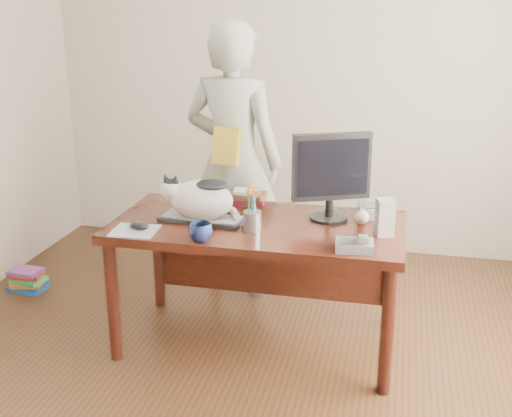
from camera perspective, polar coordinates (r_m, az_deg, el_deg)
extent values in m
plane|color=black|center=(3.37, -2.19, -16.81)|extent=(4.50, 4.50, 0.00)
plane|color=silver|center=(5.00, 4.46, 11.44)|extent=(4.00, 0.00, 4.00)
cube|color=black|center=(3.56, 0.18, -1.67)|extent=(1.60, 0.80, 0.05)
cylinder|color=black|center=(3.64, -12.61, -8.08)|extent=(0.07, 0.07, 0.70)
cylinder|color=black|center=(3.32, 11.59, -10.67)|extent=(0.07, 0.07, 0.70)
cylinder|color=black|center=(4.20, -8.70, -4.16)|extent=(0.07, 0.07, 0.70)
cylinder|color=black|center=(3.93, 11.93, -5.96)|extent=(0.07, 0.07, 0.70)
cube|color=black|center=(4.00, 1.32, -4.34)|extent=(1.45, 0.03, 0.50)
cube|color=black|center=(3.59, -4.81, -0.93)|extent=(0.49, 0.23, 0.02)
cube|color=#A2A2A6|center=(3.58, -4.82, -0.71)|extent=(0.45, 0.19, 0.01)
ellipsoid|color=white|center=(3.55, -4.86, 0.75)|extent=(0.38, 0.26, 0.22)
ellipsoid|color=white|center=(3.59, -7.47, 1.63)|extent=(0.14, 0.14, 0.12)
ellipsoid|color=black|center=(3.58, -7.50, 2.24)|extent=(0.10, 0.09, 0.05)
cone|color=black|center=(3.58, -8.02, 2.68)|extent=(0.07, 0.06, 0.07)
cone|color=black|center=(3.55, -7.17, 2.60)|extent=(0.07, 0.06, 0.07)
ellipsoid|color=black|center=(3.50, -3.95, 2.13)|extent=(0.20, 0.17, 0.05)
cylinder|color=white|center=(3.56, -1.93, -0.40)|extent=(0.10, 0.15, 0.05)
cylinder|color=black|center=(3.63, 6.47, -0.82)|extent=(0.28, 0.28, 0.02)
cylinder|color=black|center=(3.61, 6.50, 0.04)|extent=(0.06, 0.06, 0.10)
cube|color=black|center=(3.52, 6.74, 3.70)|extent=(0.42, 0.22, 0.37)
cube|color=black|center=(3.50, 6.87, 3.60)|extent=(0.37, 0.17, 0.31)
cylinder|color=gray|center=(3.41, -0.34, -1.14)|extent=(0.13, 0.13, 0.11)
cylinder|color=black|center=(3.40, -0.51, 0.44)|extent=(0.04, 0.03, 0.16)
cylinder|color=blue|center=(3.36, -0.23, 0.23)|extent=(0.04, 0.03, 0.16)
cylinder|color=red|center=(3.40, -0.16, 0.42)|extent=(0.02, 0.04, 0.16)
cylinder|color=#1B892A|center=(3.37, -0.65, 0.30)|extent=(0.02, 0.04, 0.16)
cylinder|color=#B2B2B7|center=(3.37, -0.27, 0.46)|extent=(0.01, 0.03, 0.12)
cylinder|color=#B2B2B7|center=(3.36, -0.15, 0.44)|extent=(0.02, 0.03, 0.12)
torus|color=orange|center=(3.36, -0.46, 1.56)|extent=(0.05, 0.04, 0.05)
torus|color=orange|center=(3.34, 0.01, 1.47)|extent=(0.05, 0.04, 0.05)
cube|color=#B1B5BE|center=(3.48, -10.75, -1.95)|extent=(0.25, 0.23, 0.01)
ellipsoid|color=black|center=(3.49, -10.34, -1.53)|extent=(0.11, 0.08, 0.04)
imported|color=#0E1638|center=(3.29, -4.94, -2.09)|extent=(0.17, 0.17, 0.09)
cube|color=slate|center=(3.20, 8.75, -3.28)|extent=(0.20, 0.15, 0.05)
cube|color=#3E3E40|center=(3.18, 8.21, -2.89)|extent=(0.08, 0.10, 0.01)
cube|color=#B2B2B7|center=(3.20, 9.52, -2.66)|extent=(0.06, 0.16, 0.05)
cube|color=#ACACAE|center=(3.41, 11.38, -0.77)|extent=(0.11, 0.12, 0.19)
sphere|color=silver|center=(3.57, 9.40, -0.77)|extent=(0.08, 0.08, 0.08)
cube|color=#51151C|center=(3.90, -0.81, 0.78)|extent=(0.23, 0.17, 0.03)
cube|color=#53311C|center=(3.88, -0.69, 1.19)|extent=(0.20, 0.16, 0.03)
cube|color=white|center=(3.88, -0.96, 1.56)|extent=(0.15, 0.13, 0.02)
cube|color=slate|center=(3.74, 10.42, -0.09)|extent=(0.19, 0.24, 0.06)
cube|color=#3E3E40|center=(3.69, 10.48, 0.25)|extent=(0.12, 0.12, 0.01)
imported|color=beige|center=(4.23, -2.02, 4.24)|extent=(0.73, 0.54, 1.83)
cube|color=gold|center=(4.04, -2.66, 5.56)|extent=(0.19, 0.13, 0.24)
cube|color=#184891|center=(4.77, -19.56, -6.62)|extent=(0.25, 0.19, 0.03)
cube|color=orange|center=(4.77, -19.64, -6.23)|extent=(0.22, 0.19, 0.03)
cube|color=#2A8D3E|center=(4.74, -19.57, -5.98)|extent=(0.24, 0.19, 0.03)
cube|color=#A62C17|center=(4.74, -19.63, -5.57)|extent=(0.21, 0.16, 0.03)
cube|color=#753483|center=(4.72, -19.81, -5.29)|extent=(0.22, 0.17, 0.03)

